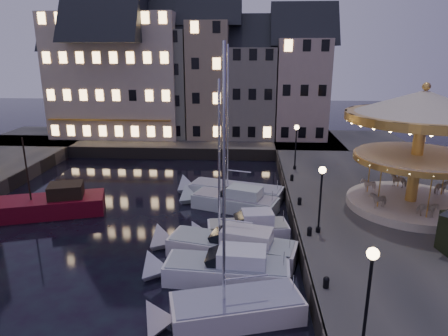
# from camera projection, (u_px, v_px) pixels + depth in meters

# --- Properties ---
(ground) EXTENTS (160.00, 160.00, 0.00)m
(ground) POSITION_uv_depth(u_px,v_px,m) (199.00, 255.00, 24.20)
(ground) COLOR black
(ground) RESTS_ON ground
(quay_east) EXTENTS (16.00, 56.00, 1.30)m
(quay_east) POSITION_uv_depth(u_px,v_px,m) (401.00, 213.00, 28.90)
(quay_east) COLOR #474442
(quay_east) RESTS_ON ground
(quay_north) EXTENTS (44.00, 12.00, 1.30)m
(quay_north) POSITION_uv_depth(u_px,v_px,m) (164.00, 142.00, 51.30)
(quay_north) COLOR #474442
(quay_north) RESTS_ON ground
(quaywall_e) EXTENTS (0.15, 44.00, 1.30)m
(quaywall_e) POSITION_uv_depth(u_px,v_px,m) (290.00, 210.00, 29.39)
(quaywall_e) COLOR #47423A
(quaywall_e) RESTS_ON ground
(quaywall_n) EXTENTS (48.00, 0.15, 1.30)m
(quaywall_n) POSITION_uv_depth(u_px,v_px,m) (171.00, 154.00, 45.44)
(quaywall_n) COLOR #47423A
(quaywall_n) RESTS_ON ground
(streetlamp_a) EXTENTS (0.44, 0.44, 4.17)m
(streetlamp_a) POSITION_uv_depth(u_px,v_px,m) (369.00, 285.00, 14.01)
(streetlamp_a) COLOR black
(streetlamp_a) RESTS_ON quay_east
(streetlamp_b) EXTENTS (0.44, 0.44, 4.17)m
(streetlamp_b) POSITION_uv_depth(u_px,v_px,m) (321.00, 190.00, 23.58)
(streetlamp_b) COLOR black
(streetlamp_b) RESTS_ON quay_east
(streetlamp_c) EXTENTS (0.44, 0.44, 4.17)m
(streetlamp_c) POSITION_uv_depth(u_px,v_px,m) (296.00, 141.00, 36.50)
(streetlamp_c) COLOR black
(streetlamp_c) RESTS_ON quay_east
(bollard_a) EXTENTS (0.30, 0.30, 0.57)m
(bollard_a) POSITION_uv_depth(u_px,v_px,m) (326.00, 282.00, 18.56)
(bollard_a) COLOR black
(bollard_a) RESTS_ON quay_east
(bollard_b) EXTENTS (0.30, 0.30, 0.57)m
(bollard_b) POSITION_uv_depth(u_px,v_px,m) (309.00, 231.00, 23.82)
(bollard_b) COLOR black
(bollard_b) RESTS_ON quay_east
(bollard_c) EXTENTS (0.30, 0.30, 0.57)m
(bollard_c) POSITION_uv_depth(u_px,v_px,m) (300.00, 201.00, 28.61)
(bollard_c) COLOR black
(bollard_c) RESTS_ON quay_east
(bollard_d) EXTENTS (0.30, 0.30, 0.57)m
(bollard_d) POSITION_uv_depth(u_px,v_px,m) (292.00, 177.00, 33.87)
(bollard_d) COLOR black
(bollard_d) RESTS_ON quay_east
(townhouse_na) EXTENTS (5.50, 8.00, 12.80)m
(townhouse_na) POSITION_uv_depth(u_px,v_px,m) (78.00, 84.00, 51.91)
(townhouse_na) COLOR gray
(townhouse_na) RESTS_ON quay_north
(townhouse_nb) EXTENTS (6.16, 8.00, 13.80)m
(townhouse_nb) POSITION_uv_depth(u_px,v_px,m) (119.00, 80.00, 51.43)
(townhouse_nb) COLOR gray
(townhouse_nb) RESTS_ON quay_north
(townhouse_nc) EXTENTS (6.82, 8.00, 14.80)m
(townhouse_nc) POSITION_uv_depth(u_px,v_px,m) (165.00, 76.00, 50.92)
(townhouse_nc) COLOR slate
(townhouse_nc) RESTS_ON quay_north
(townhouse_nd) EXTENTS (5.50, 8.00, 15.80)m
(townhouse_nd) POSITION_uv_depth(u_px,v_px,m) (209.00, 73.00, 50.43)
(townhouse_nd) COLOR gray
(townhouse_nd) RESTS_ON quay_north
(townhouse_ne) EXTENTS (6.16, 8.00, 12.80)m
(townhouse_ne) POSITION_uv_depth(u_px,v_px,m) (252.00, 85.00, 50.52)
(townhouse_ne) COLOR slate
(townhouse_ne) RESTS_ON quay_north
(townhouse_nf) EXTENTS (6.82, 8.00, 13.80)m
(townhouse_nf) POSITION_uv_depth(u_px,v_px,m) (301.00, 81.00, 50.02)
(townhouse_nf) COLOR tan
(townhouse_nf) RESTS_ON quay_north
(hotel_corner) EXTENTS (17.60, 9.00, 16.80)m
(hotel_corner) POSITION_uv_depth(u_px,v_px,m) (118.00, 68.00, 51.01)
(hotel_corner) COLOR beige
(hotel_corner) RESTS_ON quay_north
(motorboat_a) EXTENTS (7.13, 3.96, 11.80)m
(motorboat_a) POSITION_uv_depth(u_px,v_px,m) (225.00, 311.00, 18.20)
(motorboat_a) COLOR silver
(motorboat_a) RESTS_ON ground
(motorboat_b) EXTENTS (7.73, 2.67, 2.15)m
(motorboat_b) POSITION_uv_depth(u_px,v_px,m) (219.00, 270.00, 21.38)
(motorboat_b) COLOR silver
(motorboat_b) RESTS_ON ground
(motorboat_c) EXTENTS (8.71, 4.11, 11.56)m
(motorboat_c) POSITION_uv_depth(u_px,v_px,m) (225.00, 246.00, 23.89)
(motorboat_c) COLOR silver
(motorboat_c) RESTS_ON ground
(motorboat_d) EXTENTS (6.33, 2.79, 2.15)m
(motorboat_d) POSITION_uv_depth(u_px,v_px,m) (241.00, 231.00, 26.06)
(motorboat_d) COLOR silver
(motorboat_d) RESTS_ON ground
(motorboat_e) EXTENTS (7.61, 4.47, 2.15)m
(motorboat_e) POSITION_uv_depth(u_px,v_px,m) (230.00, 201.00, 31.13)
(motorboat_e) COLOR silver
(motorboat_e) RESTS_ON ground
(motorboat_f) EXTENTS (8.79, 4.50, 11.72)m
(motorboat_f) POSITION_uv_depth(u_px,v_px,m) (230.00, 191.00, 33.68)
(motorboat_f) COLOR silver
(motorboat_f) RESTS_ON ground
(red_fishing_boat) EXTENTS (8.84, 5.26, 6.21)m
(red_fishing_boat) POSITION_uv_depth(u_px,v_px,m) (49.00, 205.00, 30.11)
(red_fishing_boat) COLOR #620617
(red_fishing_boat) RESTS_ON ground
(carousel) EXTENTS (9.92, 9.92, 8.68)m
(carousel) POSITION_uv_depth(u_px,v_px,m) (421.00, 128.00, 26.55)
(carousel) COLOR beige
(carousel) RESTS_ON quay_east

